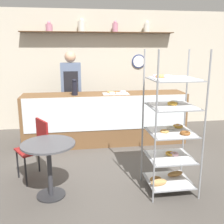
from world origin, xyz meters
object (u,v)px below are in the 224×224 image
at_px(donut_tray_counter, 116,93).
at_px(person_worker, 71,90).
at_px(pastry_rack, 171,134).
at_px(cafe_table, 49,157).
at_px(coffee_carafe, 75,87).
at_px(cafe_chair, 37,144).

bearing_deg(donut_tray_counter, person_worker, 144.36).
bearing_deg(pastry_rack, cafe_table, 177.70).
bearing_deg(person_worker, pastry_rack, -62.83).
bearing_deg(pastry_rack, donut_tray_counter, 102.51).
height_order(cafe_table, donut_tray_counter, donut_tray_counter).
height_order(pastry_rack, coffee_carafe, pastry_rack).
bearing_deg(cafe_table, person_worker, 83.07).
bearing_deg(pastry_rack, coffee_carafe, 123.32).
bearing_deg(person_worker, donut_tray_counter, -35.64).
bearing_deg(coffee_carafe, pastry_rack, -56.68).
distance_m(person_worker, cafe_table, 2.45).
bearing_deg(donut_tray_counter, cafe_table, -122.64).
height_order(cafe_chair, donut_tray_counter, donut_tray_counter).
relative_size(person_worker, cafe_table, 2.50).
relative_size(cafe_table, cafe_chair, 0.84).
height_order(cafe_table, coffee_carafe, coffee_carafe).
height_order(cafe_table, cafe_chair, cafe_chair).
relative_size(pastry_rack, coffee_carafe, 6.14).
bearing_deg(cafe_chair, pastry_rack, 41.16).
height_order(person_worker, donut_tray_counter, person_worker).
relative_size(cafe_chair, coffee_carafe, 2.85).
relative_size(coffee_carafe, donut_tray_counter, 0.60).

